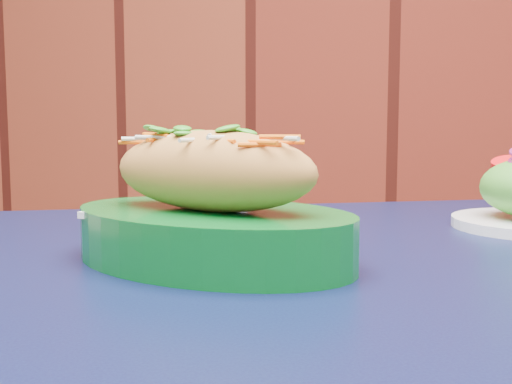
# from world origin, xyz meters

# --- Properties ---
(cafe_table) EXTENTS (1.05, 1.05, 0.75)m
(cafe_table) POSITION_xyz_m (0.38, 1.77, 0.66)
(cafe_table) COLOR black
(cafe_table) RESTS_ON ground
(banh_mi_basket) EXTENTS (0.32, 0.27, 0.13)m
(banh_mi_basket) POSITION_xyz_m (0.25, 1.73, 0.80)
(banh_mi_basket) COLOR #06571B
(banh_mi_basket) RESTS_ON cafe_table
(water_glass) EXTENTS (0.07, 0.07, 0.11)m
(water_glass) POSITION_xyz_m (0.19, 1.98, 0.81)
(water_glass) COLOR silver
(water_glass) RESTS_ON cafe_table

